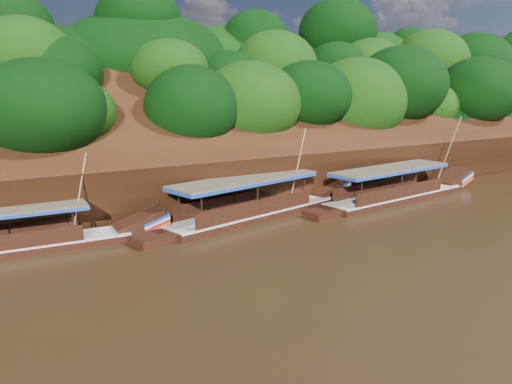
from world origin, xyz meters
TOP-DOWN VIEW (x-y plane):
  - ground at (0.00, 0.00)m, footprint 160.00×160.00m
  - riverbank at (-0.01, 22.73)m, footprint 120.00×30.06m
  - boat_0 at (11.34, 6.82)m, footprint 15.59×3.91m
  - boat_1 at (-0.03, 7.98)m, footprint 15.48×5.51m
  - boat_2 at (-14.34, 8.25)m, footprint 14.59×2.81m
  - reeds at (-2.65, 9.68)m, footprint 50.38×2.33m

SIDE VIEW (x-z plane):
  - ground at x=0.00m, z-range 0.00..0.00m
  - boat_2 at x=-14.34m, z-range -2.11..3.14m
  - boat_0 at x=11.34m, z-range -2.65..3.79m
  - boat_1 at x=-0.03m, z-range -2.41..3.61m
  - reeds at x=-2.65m, z-range -0.13..1.83m
  - riverbank at x=-0.01m, z-range -7.81..11.59m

